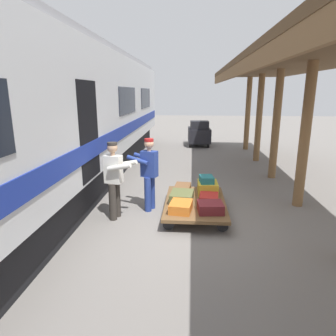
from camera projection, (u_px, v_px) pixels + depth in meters
The scene contains 14 objects.
ground_plane at pixel (199, 223), 6.39m from camera, with size 60.00×60.00×0.00m, color slate.
platform_canopy at pixel (336, 63), 5.41m from camera, with size 3.20×18.27×3.56m.
train_car at pixel (18, 125), 6.17m from camera, with size 3.03×21.85×4.00m.
luggage_cart at pixel (195, 203), 6.84m from camera, with size 1.36×2.18×0.30m.
suitcase_brown_leather at pixel (183, 189), 7.40m from camera, with size 0.37×0.52×0.20m, color brown.
suitcase_orange_carryall at pixel (181, 207), 6.25m from camera, with size 0.43×0.56×0.19m, color #CC6B23.
suitcase_maroon_trunk at pixel (210, 207), 6.20m from camera, with size 0.51×0.47×0.20m, color maroon.
suitcase_olive_duffel at pixel (182, 197), 6.82m from camera, with size 0.50×0.63×0.21m, color brown.
suitcase_yellow_case at pixel (208, 188), 7.35m from camera, with size 0.47×0.59×0.28m, color gold.
suitcase_red_plastic at pixel (209, 198), 6.78m from camera, with size 0.42×0.51×0.17m, color #AD231E.
suitcase_teal_softside at pixel (207, 179), 7.26m from camera, with size 0.32×0.41×0.16m, color #1E666B.
porter_in_overalls at pixel (149, 172), 6.92m from camera, with size 0.73×0.57×1.70m.
porter_by_door at pixel (115, 178), 6.43m from camera, with size 0.72×0.52×1.70m.
baggage_tug at pixel (199, 134), 15.44m from camera, with size 1.18×1.75×1.30m.
Camera 1 is at (0.19, 5.93, 2.73)m, focal length 31.98 mm.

